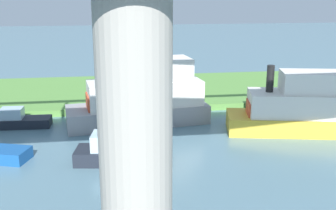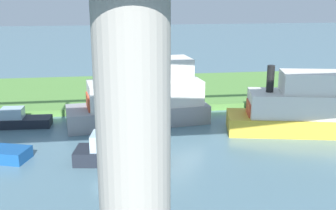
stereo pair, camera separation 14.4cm
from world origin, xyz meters
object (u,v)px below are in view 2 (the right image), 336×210
object	(u,v)px
person_on_bank	(122,92)
motorboat_white	(142,97)
bridge_pylon	(133,123)
riverboat_paddlewheel	(19,120)
pontoon_yellow	(300,108)
mooring_post	(159,93)
houseboat_blue	(118,152)

from	to	relation	value
person_on_bank	motorboat_white	xyz separation A→B (m)	(-1.27, 4.28, 0.61)
person_on_bank	bridge_pylon	bearing A→B (deg)	89.92
bridge_pylon	person_on_bank	size ratio (longest dim) A/B	6.48
motorboat_white	riverboat_paddlewheel	size ratio (longest dim) A/B	2.48
person_on_bank	pontoon_yellow	xyz separation A→B (m)	(-11.16, 7.61, 0.42)
motorboat_white	pontoon_yellow	bearing A→B (deg)	161.42
mooring_post	motorboat_white	bearing A→B (deg)	68.36
person_on_bank	pontoon_yellow	distance (m)	13.51
motorboat_white	mooring_post	bearing A→B (deg)	-111.64
pontoon_yellow	riverboat_paddlewheel	xyz separation A→B (m)	(18.22, -3.59, -1.15)
bridge_pylon	riverboat_paddlewheel	bearing A→B (deg)	-63.37
person_on_bank	mooring_post	world-z (taller)	person_on_bank
bridge_pylon	riverboat_paddlewheel	size ratio (longest dim) A/B	2.25
person_on_bank	riverboat_paddlewheel	xyz separation A→B (m)	(7.06, 4.02, -0.73)
houseboat_blue	riverboat_paddlewheel	bearing A→B (deg)	-46.56
pontoon_yellow	bridge_pylon	bearing A→B (deg)	43.03
houseboat_blue	riverboat_paddlewheel	size ratio (longest dim) A/B	1.27
houseboat_blue	riverboat_paddlewheel	xyz separation A→B (m)	(6.51, -6.87, -0.11)
mooring_post	riverboat_paddlewheel	xyz separation A→B (m)	(9.95, 3.83, -0.58)
houseboat_blue	pontoon_yellow	xyz separation A→B (m)	(-11.71, -3.28, 1.04)
houseboat_blue	motorboat_white	bearing A→B (deg)	-105.44
person_on_bank	pontoon_yellow	world-z (taller)	pontoon_yellow
person_on_bank	mooring_post	bearing A→B (deg)	176.38
motorboat_white	riverboat_paddlewheel	world-z (taller)	motorboat_white
person_on_bank	houseboat_blue	size ratio (longest dim) A/B	0.27
houseboat_blue	pontoon_yellow	world-z (taller)	pontoon_yellow
person_on_bank	houseboat_blue	bearing A→B (deg)	87.09
bridge_pylon	houseboat_blue	size ratio (longest dim) A/B	1.78
person_on_bank	mooring_post	size ratio (longest dim) A/B	1.27
person_on_bank	riverboat_paddlewheel	distance (m)	8.15
houseboat_blue	person_on_bank	bearing A→B (deg)	-92.91
mooring_post	motorboat_white	size ratio (longest dim) A/B	0.11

